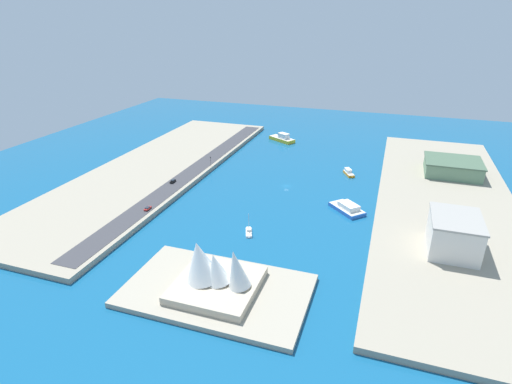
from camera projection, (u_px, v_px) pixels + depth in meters
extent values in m
plane|color=#145684|center=(286.00, 186.00, 242.66)|extent=(440.00, 440.00, 0.00)
cube|color=#9E937F|center=(446.00, 204.00, 216.32)|extent=(70.00, 240.00, 2.62)
cube|color=#9E937F|center=(158.00, 168.00, 267.96)|extent=(70.00, 240.00, 2.62)
cube|color=#A89E89|center=(217.00, 290.00, 149.44)|extent=(67.06, 40.46, 2.00)
cube|color=#38383D|center=(194.00, 170.00, 259.55)|extent=(12.12, 228.00, 0.15)
cube|color=yellow|center=(282.00, 139.00, 328.41)|extent=(23.24, 18.33, 2.66)
cone|color=yellow|center=(272.00, 136.00, 336.65)|extent=(3.28, 3.28, 2.39)
cube|color=white|center=(284.00, 136.00, 325.72)|extent=(9.98, 8.87, 4.05)
cube|color=beige|center=(282.00, 138.00, 327.86)|extent=(22.31, 17.60, 0.10)
cube|color=white|center=(249.00, 233.00, 189.92)|extent=(5.63, 9.07, 0.95)
cone|color=white|center=(249.00, 238.00, 185.72)|extent=(1.11, 1.11, 0.86)
cube|color=white|center=(249.00, 229.00, 190.80)|extent=(2.92, 3.63, 1.15)
cube|color=beige|center=(249.00, 232.00, 189.70)|extent=(5.41, 8.71, 0.10)
cylinder|color=silver|center=(249.00, 223.00, 187.42)|extent=(0.24, 0.24, 9.55)
cube|color=blue|center=(347.00, 209.00, 211.84)|extent=(20.63, 20.48, 1.94)
cone|color=blue|center=(335.00, 202.00, 220.21)|extent=(2.47, 2.47, 1.75)
cube|color=white|center=(349.00, 206.00, 209.90)|extent=(12.21, 12.15, 2.61)
cube|color=beige|center=(347.00, 207.00, 211.43)|extent=(19.80, 19.66, 0.10)
cube|color=orange|center=(349.00, 174.00, 259.24)|extent=(8.50, 11.76, 1.53)
cone|color=orange|center=(352.00, 177.00, 253.78)|extent=(1.85, 1.85, 1.37)
cube|color=white|center=(348.00, 170.00, 260.15)|extent=(5.47, 6.71, 2.01)
cube|color=beige|center=(349.00, 173.00, 258.92)|extent=(8.16, 11.29, 0.10)
cube|color=slate|center=(452.00, 168.00, 251.79)|extent=(31.78, 27.20, 8.45)
cube|color=#47624A|center=(454.00, 161.00, 249.94)|extent=(33.05, 28.29, 0.80)
cube|color=silver|center=(454.00, 235.00, 169.08)|extent=(19.15, 25.20, 14.58)
cube|color=#9D9992|center=(457.00, 218.00, 166.00)|extent=(19.92, 26.21, 0.80)
cylinder|color=black|center=(148.00, 207.00, 208.74)|extent=(0.26, 0.65, 0.64)
cylinder|color=black|center=(151.00, 208.00, 208.26)|extent=(0.26, 0.65, 0.64)
cylinder|color=black|center=(145.00, 210.00, 205.96)|extent=(0.26, 0.65, 0.64)
cylinder|color=black|center=(148.00, 210.00, 205.48)|extent=(0.26, 0.65, 0.64)
cube|color=red|center=(148.00, 208.00, 207.01)|extent=(2.03, 4.59, 0.71)
cube|color=#262D38|center=(147.00, 208.00, 206.57)|extent=(1.76, 2.58, 0.49)
cylinder|color=black|center=(173.00, 183.00, 238.73)|extent=(0.27, 0.65, 0.64)
cylinder|color=black|center=(170.00, 183.00, 239.17)|extent=(0.27, 0.65, 0.64)
cylinder|color=black|center=(175.00, 181.00, 241.62)|extent=(0.27, 0.65, 0.64)
cylinder|color=black|center=(173.00, 181.00, 242.07)|extent=(0.27, 0.65, 0.64)
cube|color=black|center=(173.00, 181.00, 240.27)|extent=(1.94, 4.78, 0.86)
cube|color=#262D38|center=(173.00, 180.00, 240.18)|extent=(1.67, 2.69, 0.62)
cylinder|color=black|center=(211.00, 162.00, 265.83)|extent=(0.18, 0.18, 5.50)
cube|color=black|center=(210.00, 157.00, 264.53)|extent=(0.36, 0.36, 1.00)
sphere|color=red|center=(210.00, 157.00, 264.39)|extent=(0.24, 0.24, 0.24)
sphere|color=yellow|center=(210.00, 157.00, 264.53)|extent=(0.24, 0.24, 0.24)
sphere|color=green|center=(210.00, 158.00, 264.67)|extent=(0.24, 0.24, 0.24)
cube|color=#BCAD93|center=(217.00, 285.00, 148.44)|extent=(29.61, 29.97, 3.00)
cone|color=white|center=(236.00, 269.00, 142.68)|extent=(10.45, 8.21, 15.38)
cone|color=white|center=(216.00, 268.00, 145.59)|extent=(10.96, 9.02, 12.69)
cone|color=white|center=(200.00, 261.00, 146.68)|extent=(15.17, 13.06, 16.66)
cylinder|color=brown|center=(440.00, 167.00, 260.73)|extent=(0.50, 0.50, 2.73)
sphere|color=#2D7233|center=(441.00, 163.00, 259.50)|extent=(4.27, 4.27, 4.27)
cylinder|color=brown|center=(451.00, 172.00, 251.20)|extent=(0.50, 0.50, 4.11)
sphere|color=#2D7233|center=(452.00, 166.00, 249.52)|extent=(5.32, 5.32, 5.32)
cylinder|color=brown|center=(437.00, 175.00, 246.99)|extent=(0.50, 0.50, 3.33)
sphere|color=#2D7233|center=(438.00, 169.00, 245.29)|extent=(6.45, 6.45, 6.45)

